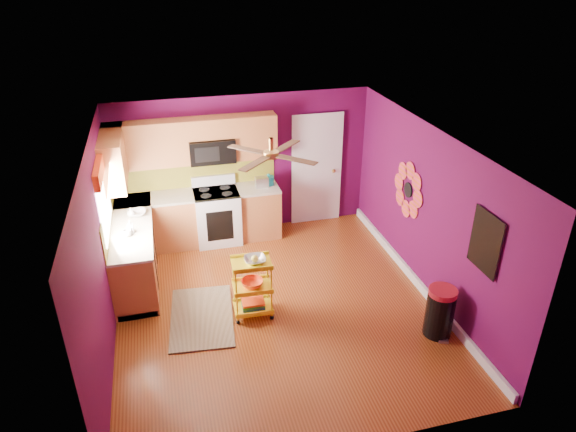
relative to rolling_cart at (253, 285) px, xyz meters
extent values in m
plane|color=#692E10|center=(0.35, 0.09, -0.50)|extent=(5.00, 5.00, 0.00)
cube|color=#50093C|center=(0.35, 2.59, 0.75)|extent=(4.50, 0.04, 2.50)
cube|color=#50093C|center=(0.35, -2.41, 0.75)|extent=(4.50, 0.04, 2.50)
cube|color=#50093C|center=(-1.90, 0.09, 0.75)|extent=(0.04, 5.00, 2.50)
cube|color=#50093C|center=(2.60, 0.09, 0.75)|extent=(0.04, 5.00, 2.50)
cube|color=silver|center=(0.35, 0.09, 2.00)|extent=(4.50, 5.00, 0.04)
cube|color=white|center=(2.57, 0.09, -0.43)|extent=(0.05, 4.90, 0.14)
cube|color=#9C552A|center=(-1.60, 1.44, -0.05)|extent=(0.60, 2.30, 0.90)
cube|color=#9C552A|center=(-0.50, 2.29, -0.05)|extent=(2.80, 0.60, 0.90)
cube|color=beige|center=(-1.60, 1.44, 0.42)|extent=(0.63, 2.30, 0.04)
cube|color=beige|center=(-0.50, 2.29, 0.42)|extent=(2.80, 0.63, 0.04)
cube|color=black|center=(-1.60, 1.44, -0.45)|extent=(0.54, 2.30, 0.10)
cube|color=black|center=(-0.50, 2.29, -0.45)|extent=(2.80, 0.54, 0.10)
cube|color=white|center=(-0.20, 2.26, -0.04)|extent=(0.76, 0.66, 0.92)
cube|color=black|center=(-0.20, 2.26, 0.43)|extent=(0.76, 0.62, 0.03)
cube|color=white|center=(-0.20, 2.54, 0.54)|extent=(0.76, 0.06, 0.18)
cube|color=black|center=(-0.20, 1.93, -0.05)|extent=(0.45, 0.02, 0.55)
cube|color=#9C552A|center=(-1.24, 2.42, 1.33)|extent=(1.32, 0.33, 0.75)
cube|color=#9C552A|center=(0.54, 2.42, 1.33)|extent=(0.72, 0.33, 0.75)
cube|color=#9C552A|center=(-0.20, 2.42, 1.53)|extent=(0.76, 0.33, 0.34)
cube|color=#9C552A|center=(-1.73, 1.94, 1.33)|extent=(0.33, 1.30, 0.75)
cube|color=black|center=(-0.20, 2.39, 1.15)|extent=(0.76, 0.38, 0.40)
cube|color=#606616|center=(-0.50, 2.58, 0.70)|extent=(2.80, 0.01, 0.51)
cube|color=#606616|center=(-1.89, 1.44, 0.70)|extent=(0.01, 2.30, 0.51)
cube|color=white|center=(-1.88, 1.14, 1.05)|extent=(0.03, 1.20, 1.00)
cube|color=#F34615|center=(-1.85, 1.14, 1.52)|extent=(0.08, 1.35, 0.22)
cube|color=white|center=(1.70, 2.56, 0.53)|extent=(0.85, 0.04, 2.05)
cube|color=white|center=(1.70, 2.54, 0.53)|extent=(0.95, 0.02, 2.15)
sphere|color=#BF8C3F|center=(2.02, 2.51, 0.50)|extent=(0.07, 0.07, 0.07)
cylinder|color=black|center=(2.58, 0.69, 0.85)|extent=(0.01, 0.24, 0.24)
cube|color=teal|center=(2.58, -1.31, 1.05)|extent=(0.03, 0.52, 0.72)
cube|color=black|center=(2.57, -1.31, 1.05)|extent=(0.01, 0.56, 0.76)
cylinder|color=#BF8C3F|center=(0.35, 0.29, 1.92)|extent=(0.06, 0.06, 0.16)
cylinder|color=#BF8C3F|center=(0.35, 0.29, 1.78)|extent=(0.20, 0.20, 0.08)
cube|color=#4C2D19|center=(0.62, 0.55, 1.78)|extent=(0.47, 0.47, 0.01)
cube|color=#4C2D19|center=(0.08, 0.55, 1.78)|extent=(0.47, 0.47, 0.01)
cube|color=#4C2D19|center=(0.08, 0.02, 1.78)|extent=(0.47, 0.47, 0.01)
cube|color=#4C2D19|center=(0.62, 0.02, 1.78)|extent=(0.47, 0.47, 0.01)
cube|color=black|center=(-0.73, 0.11, -0.49)|extent=(0.99, 1.48, 0.02)
cylinder|color=yellow|center=(-0.25, -0.15, -0.05)|extent=(0.02, 0.02, 0.83)
cylinder|color=yellow|center=(0.22, -0.18, -0.05)|extent=(0.02, 0.02, 0.83)
cylinder|color=yellow|center=(-0.24, 0.18, -0.05)|extent=(0.02, 0.02, 0.83)
cylinder|color=yellow|center=(0.24, 0.16, -0.05)|extent=(0.02, 0.02, 0.83)
sphere|color=black|center=(-0.25, -0.15, -0.47)|extent=(0.06, 0.06, 0.06)
sphere|color=black|center=(0.22, -0.18, -0.47)|extent=(0.06, 0.06, 0.06)
sphere|color=black|center=(-0.24, 0.18, -0.47)|extent=(0.06, 0.06, 0.06)
sphere|color=black|center=(0.24, 0.16, -0.47)|extent=(0.06, 0.06, 0.06)
cube|color=yellow|center=(-0.01, 0.00, 0.35)|extent=(0.55, 0.42, 0.03)
cube|color=yellow|center=(-0.01, 0.00, -0.03)|extent=(0.55, 0.42, 0.03)
cube|color=yellow|center=(-0.01, 0.00, -0.38)|extent=(0.55, 0.42, 0.03)
imported|color=beige|center=(0.04, 0.00, 0.40)|extent=(0.31, 0.31, 0.07)
sphere|color=yellow|center=(0.04, 0.00, 0.42)|extent=(0.10, 0.10, 0.10)
imported|color=#F34615|center=(-0.01, 0.00, 0.03)|extent=(0.32, 0.32, 0.10)
cube|color=navy|center=(-0.01, 0.00, -0.35)|extent=(0.32, 0.25, 0.04)
cube|color=#267233|center=(-0.01, 0.00, -0.31)|extent=(0.32, 0.25, 0.03)
cube|color=#F34615|center=(-0.01, 0.00, -0.28)|extent=(0.32, 0.25, 0.03)
cylinder|color=black|center=(2.32, -1.02, -0.18)|extent=(0.48, 0.48, 0.64)
cylinder|color=#A51724|center=(2.32, -1.02, 0.18)|extent=(0.37, 0.37, 0.07)
cube|color=beige|center=(2.32, -1.21, -0.48)|extent=(0.14, 0.11, 0.03)
cylinder|color=#16A5A6|center=(0.75, 2.33, 0.52)|extent=(0.18, 0.18, 0.16)
sphere|color=#16A5A6|center=(0.75, 2.33, 0.62)|extent=(0.06, 0.06, 0.06)
cube|color=beige|center=(0.61, 2.27, 0.53)|extent=(0.22, 0.15, 0.18)
imported|color=#EA3F72|center=(-1.58, 1.14, 0.54)|extent=(0.09, 0.09, 0.20)
imported|color=white|center=(-1.58, 1.66, 0.52)|extent=(0.12, 0.12, 0.15)
imported|color=white|center=(-1.50, 1.69, 0.47)|extent=(0.28, 0.28, 0.07)
imported|color=white|center=(-1.63, 1.03, 0.49)|extent=(0.13, 0.13, 0.10)
camera|label=1|loc=(-1.00, -5.80, 4.10)|focal=32.00mm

